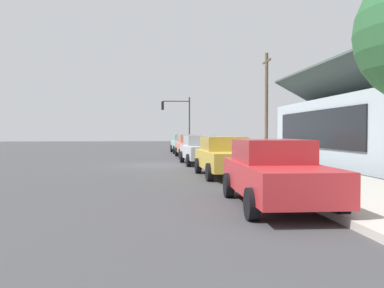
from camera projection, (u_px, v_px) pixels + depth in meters
ground_plane at (153, 166)px, 21.15m from camera, size 120.00×120.00×0.00m
sidewalk_curb at (256, 163)px, 21.72m from camera, size 60.00×4.20×0.16m
car_seafoam at (183, 143)px, 34.47m from camera, size 4.83×2.05×1.59m
car_coral at (190, 146)px, 28.25m from camera, size 4.47×2.05×1.59m
car_silver at (200, 150)px, 22.10m from camera, size 4.63×2.12×1.59m
car_mustard at (225, 156)px, 15.95m from camera, size 4.57×2.11×1.59m
car_cherry at (275, 172)px, 9.52m from camera, size 4.64×2.13×1.59m
storefront_building at (373, 130)px, 21.74m from camera, size 13.56×6.87×5.43m
traffic_light_main at (179, 115)px, 38.53m from camera, size 0.37×2.79×5.20m
utility_pole_wooden at (266, 103)px, 28.72m from camera, size 1.80×0.24×7.50m
fire_hydrant_red at (268, 166)px, 14.79m from camera, size 0.22×0.22×0.71m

